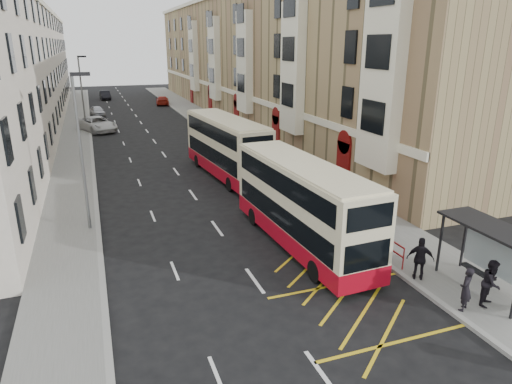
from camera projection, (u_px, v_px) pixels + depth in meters
name	position (u px, v px, depth m)	size (l,w,h in m)	color
ground	(294.00, 335.00, 15.52)	(200.00, 200.00, 0.00)	black
pavement_right	(242.00, 143.00, 44.88)	(4.00, 120.00, 0.15)	slate
pavement_left	(74.00, 155.00, 39.88)	(3.00, 120.00, 0.15)	slate
kerb_right	(223.00, 144.00, 44.23)	(0.25, 120.00, 0.15)	gray
kerb_left	(92.00, 154.00, 40.36)	(0.25, 120.00, 0.15)	gray
road_markings	(142.00, 124.00, 55.72)	(10.00, 110.00, 0.01)	silver
terrace_right	(255.00, 58.00, 58.51)	(10.75, 79.00, 15.25)	#9B875A
terrace_left	(11.00, 71.00, 49.80)	(9.18, 79.00, 13.25)	silver
bus_shelter	(502.00, 247.00, 17.19)	(1.65, 4.25, 2.70)	black
guard_railing	(362.00, 227.00, 22.40)	(0.06, 6.56, 1.01)	#AD1D21
street_lamp_near	(81.00, 145.00, 22.74)	(0.93, 0.18, 8.00)	slate
street_lamp_far	(82.00, 89.00, 49.54)	(0.93, 0.18, 8.00)	slate
double_decker_front	(302.00, 205.00, 21.70)	(2.91, 10.65, 4.21)	beige
double_decker_rear	(226.00, 147.00, 33.27)	(3.47, 11.06, 4.34)	beige
pedestrian_near	(466.00, 289.00, 16.49)	(0.62, 0.41, 1.70)	black
pedestrian_mid	(492.00, 283.00, 16.81)	(0.88, 0.69, 1.81)	black
pedestrian_far	(420.00, 259.00, 18.65)	(1.08, 0.45, 1.84)	black
white_van	(97.00, 124.00, 50.73)	(2.72, 5.90, 1.64)	silver
car_silver	(97.00, 111.00, 61.55)	(1.56, 3.88, 1.32)	#B1B3B9
car_dark	(105.00, 95.00, 79.27)	(1.59, 4.56, 1.50)	black
car_red	(162.00, 100.00, 72.51)	(1.93, 4.75, 1.38)	maroon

